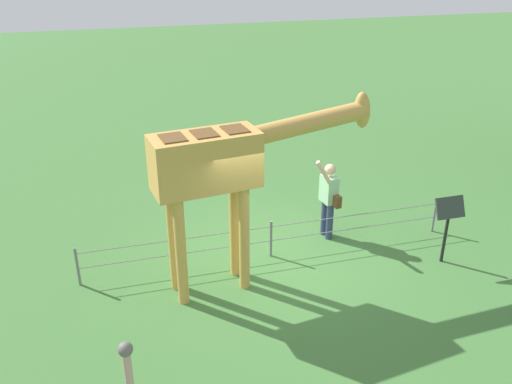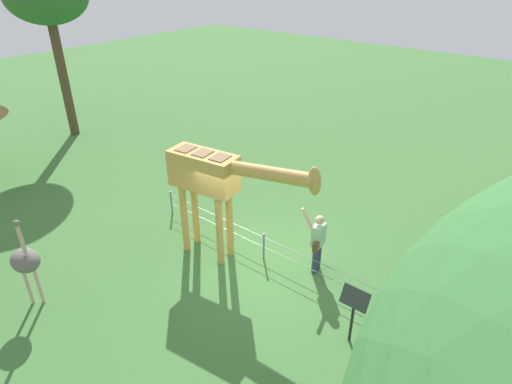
# 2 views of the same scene
# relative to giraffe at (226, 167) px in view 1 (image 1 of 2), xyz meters

# --- Properties ---
(ground_plane) EXTENTS (60.00, 60.00, 0.00)m
(ground_plane) POSITION_rel_giraffe_xyz_m (0.98, 0.42, -2.22)
(ground_plane) COLOR #427538
(giraffe) EXTENTS (3.90, 1.00, 3.18)m
(giraffe) POSITION_rel_giraffe_xyz_m (0.00, 0.00, 0.00)
(giraffe) COLOR gold
(giraffe) RESTS_ON ground_plane
(visitor) EXTENTS (0.55, 0.58, 1.77)m
(visitor) POSITION_rel_giraffe_xyz_m (2.29, 1.04, -1.31)
(visitor) COLOR navy
(visitor) RESTS_ON ground_plane
(info_sign) EXTENTS (0.56, 0.21, 1.32)m
(info_sign) POSITION_rel_giraffe_xyz_m (4.01, -0.42, -1.27)
(info_sign) COLOR black
(info_sign) RESTS_ON ground_plane
(wire_fence) EXTENTS (7.05, 0.05, 0.75)m
(wire_fence) POSITION_rel_giraffe_xyz_m (0.98, 0.63, -1.81)
(wire_fence) COLOR slate
(wire_fence) RESTS_ON ground_plane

